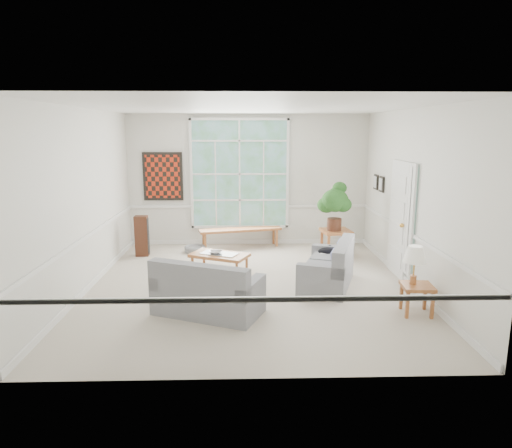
% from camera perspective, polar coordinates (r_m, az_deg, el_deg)
% --- Properties ---
extents(floor, '(5.50, 6.00, 0.01)m').
position_cam_1_polar(floor, '(7.95, -0.69, -7.77)').
color(floor, '#BAAE9C').
rests_on(floor, ground).
extents(ceiling, '(5.50, 6.00, 0.02)m').
position_cam_1_polar(ceiling, '(7.50, -0.75, 14.43)').
color(ceiling, white).
rests_on(ceiling, ground).
extents(wall_back, '(5.50, 0.02, 3.00)m').
position_cam_1_polar(wall_back, '(10.55, -0.96, 5.47)').
color(wall_back, silver).
rests_on(wall_back, ground).
extents(wall_front, '(5.50, 0.02, 3.00)m').
position_cam_1_polar(wall_front, '(4.64, -0.15, -2.57)').
color(wall_front, silver).
rests_on(wall_front, ground).
extents(wall_left, '(0.02, 6.00, 3.00)m').
position_cam_1_polar(wall_left, '(8.02, -20.78, 2.75)').
color(wall_left, silver).
rests_on(wall_left, ground).
extents(wall_right, '(0.02, 6.00, 3.00)m').
position_cam_1_polar(wall_right, '(8.10, 19.16, 2.94)').
color(wall_right, silver).
rests_on(wall_right, ground).
extents(window_back, '(2.30, 0.08, 2.40)m').
position_cam_1_polar(window_back, '(10.50, -2.06, 6.26)').
color(window_back, white).
rests_on(window_back, wall_back).
extents(entry_door, '(0.08, 0.90, 2.10)m').
position_cam_1_polar(entry_door, '(8.72, 17.34, 0.63)').
color(entry_door, white).
rests_on(entry_door, floor).
extents(door_sidelight, '(0.08, 0.26, 1.90)m').
position_cam_1_polar(door_sidelight, '(8.12, 18.80, 0.47)').
color(door_sidelight, white).
rests_on(door_sidelight, wall_right).
extents(wall_art, '(0.90, 0.06, 1.10)m').
position_cam_1_polar(wall_art, '(10.65, -11.57, 5.84)').
color(wall_art, maroon).
rests_on(wall_art, wall_back).
extents(wall_frame_near, '(0.04, 0.26, 0.32)m').
position_cam_1_polar(wall_frame_near, '(9.72, 15.36, 4.82)').
color(wall_frame_near, black).
rests_on(wall_frame_near, wall_right).
extents(wall_frame_far, '(0.04, 0.26, 0.32)m').
position_cam_1_polar(wall_frame_far, '(10.10, 14.71, 5.10)').
color(wall_frame_far, black).
rests_on(wall_frame_far, wall_right).
extents(loveseat_right, '(1.20, 1.63, 0.79)m').
position_cam_1_polar(loveseat_right, '(7.92, 8.85, -4.91)').
color(loveseat_right, gray).
rests_on(loveseat_right, floor).
extents(loveseat_front, '(1.70, 1.31, 0.82)m').
position_cam_1_polar(loveseat_front, '(6.73, -6.01, -7.74)').
color(loveseat_front, gray).
rests_on(loveseat_front, floor).
extents(coffee_table, '(1.18, 0.95, 0.39)m').
position_cam_1_polar(coffee_table, '(8.55, -4.57, -4.98)').
color(coffee_table, '#A35C2E').
rests_on(coffee_table, floor).
extents(pewter_bowl, '(0.37, 0.37, 0.07)m').
position_cam_1_polar(pewter_bowl, '(8.48, -5.09, -3.52)').
color(pewter_bowl, '#A2A1A6').
rests_on(pewter_bowl, coffee_table).
extents(window_bench, '(1.90, 0.78, 0.44)m').
position_cam_1_polar(window_bench, '(10.43, -1.96, -1.76)').
color(window_bench, '#A35C2E').
rests_on(window_bench, floor).
extents(end_table, '(0.65, 0.65, 0.58)m').
position_cam_1_polar(end_table, '(9.82, 9.91, -2.35)').
color(end_table, '#A35C2E').
rests_on(end_table, floor).
extents(houseplant, '(0.67, 0.67, 1.03)m').
position_cam_1_polar(houseplant, '(9.58, 9.83, 2.22)').
color(houseplant, '#24551E').
rests_on(houseplant, end_table).
extents(side_table, '(0.47, 0.47, 0.44)m').
position_cam_1_polar(side_table, '(7.12, 19.42, -8.87)').
color(side_table, '#A35C2E').
rests_on(side_table, floor).
extents(table_lamp, '(0.40, 0.40, 0.57)m').
position_cam_1_polar(table_lamp, '(6.99, 19.17, -4.88)').
color(table_lamp, white).
rests_on(table_lamp, side_table).
extents(pet_bed, '(0.55, 0.55, 0.14)m').
position_cam_1_polar(pet_bed, '(10.16, -7.62, -3.09)').
color(pet_bed, gray).
rests_on(pet_bed, floor).
extents(floor_speaker, '(0.27, 0.22, 0.86)m').
position_cam_1_polar(floor_speaker, '(9.99, -14.09, -1.46)').
color(floor_speaker, '#3E1E12').
rests_on(floor_speaker, floor).
extents(cat, '(0.38, 0.32, 0.15)m').
position_cam_1_polar(cat, '(8.41, 8.85, -3.34)').
color(cat, black).
rests_on(cat, loveseat_right).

